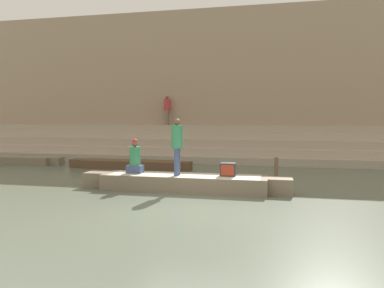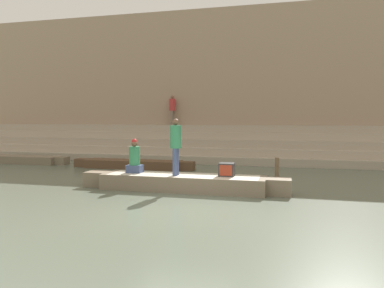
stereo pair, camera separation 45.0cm
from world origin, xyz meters
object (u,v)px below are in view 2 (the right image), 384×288
(moored_boat_shore, at_px, (133,164))
(moored_boat_distant, at_px, (24,159))
(rowboat_main, at_px, (183,182))
(person_standing, at_px, (176,143))
(mooring_post, at_px, (277,171))
(tv_set, at_px, (227,170))
(person_on_steps, at_px, (172,108))
(person_rowing, at_px, (135,159))

(moored_boat_shore, xyz_separation_m, moored_boat_distant, (-6.15, 0.42, -0.00))
(rowboat_main, relative_size, person_standing, 3.76)
(rowboat_main, relative_size, moored_boat_shore, 1.17)
(rowboat_main, xyz_separation_m, mooring_post, (2.87, 1.85, 0.20))
(tv_set, bearing_deg, mooring_post, 51.51)
(tv_set, height_order, moored_boat_shore, tv_set)
(rowboat_main, relative_size, tv_set, 14.20)
(moored_boat_shore, distance_m, moored_boat_distant, 6.17)
(moored_boat_distant, xyz_separation_m, person_on_steps, (6.58, 4.23, 2.65))
(mooring_post, bearing_deg, person_standing, -146.77)
(mooring_post, xyz_separation_m, person_on_steps, (-6.04, 7.21, 2.39))
(person_rowing, bearing_deg, person_standing, -0.00)
(person_rowing, height_order, moored_boat_distant, person_rowing)
(person_on_steps, bearing_deg, moored_boat_shore, 54.31)
(rowboat_main, relative_size, person_rowing, 5.97)
(tv_set, relative_size, moored_boat_distant, 0.10)
(person_standing, xyz_separation_m, person_rowing, (-1.49, 0.24, -0.58))
(person_standing, height_order, person_rowing, person_standing)
(mooring_post, distance_m, person_on_steps, 9.70)
(person_rowing, height_order, moored_boat_shore, person_rowing)
(moored_boat_distant, distance_m, person_on_steps, 8.26)
(person_standing, xyz_separation_m, mooring_post, (3.05, 2.00, -1.05))
(person_rowing, xyz_separation_m, moored_boat_shore, (-1.93, 4.31, -0.73))
(person_standing, xyz_separation_m, moored_boat_distant, (-9.57, 4.97, -1.31))
(tv_set, distance_m, person_on_steps, 10.28)
(rowboat_main, distance_m, moored_boat_distant, 10.88)
(tv_set, height_order, moored_boat_distant, tv_set)
(person_rowing, bearing_deg, rowboat_main, 5.74)
(moored_boat_distant, bearing_deg, rowboat_main, -23.98)
(rowboat_main, relative_size, person_on_steps, 4.03)
(person_rowing, distance_m, moored_boat_shore, 4.78)
(tv_set, bearing_deg, moored_boat_distant, 158.60)
(rowboat_main, distance_m, person_on_steps, 9.94)
(moored_boat_shore, xyz_separation_m, person_on_steps, (0.43, 4.65, 2.65))
(tv_set, height_order, person_on_steps, person_on_steps)
(rowboat_main, height_order, moored_boat_shore, rowboat_main)
(person_standing, relative_size, person_rowing, 1.59)
(person_rowing, bearing_deg, tv_set, 9.20)
(person_rowing, xyz_separation_m, mooring_post, (4.54, 1.76, -0.48))
(tv_set, bearing_deg, moored_boat_shore, 140.82)
(person_rowing, bearing_deg, person_on_steps, 108.54)
(person_standing, height_order, person_on_steps, person_on_steps)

